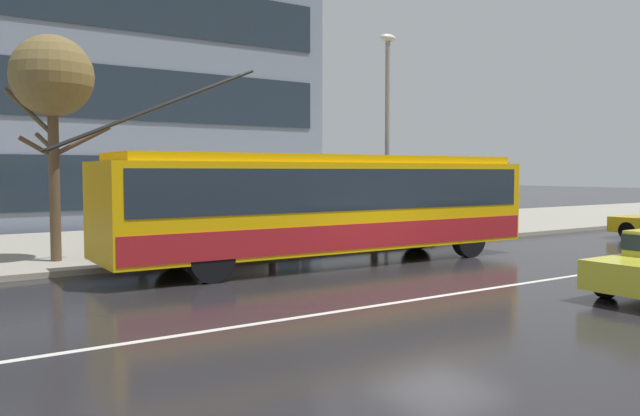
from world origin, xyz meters
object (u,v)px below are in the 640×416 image
at_px(pedestrian_walking_past, 197,218).
at_px(pedestrian_waiting_by_pole, 377,191).
at_px(trolleybus, 329,204).
at_px(pedestrian_approaching_curb, 273,193).
at_px(street_lamp, 387,119).
at_px(bus_shelter, 233,183).
at_px(pedestrian_at_shelter, 144,195).
at_px(street_tree_bare, 52,80).

xyz_separation_m(pedestrian_walking_past, pedestrian_waiting_by_pole, (6.41, -0.24, 0.65)).
height_order(trolleybus, pedestrian_approaching_curb, trolleybus).
distance_m(trolleybus, street_lamp, 5.59).
bearing_deg(pedestrian_approaching_curb, bus_shelter, 103.49).
xyz_separation_m(pedestrian_at_shelter, pedestrian_walking_past, (1.35, -0.56, -0.67)).
relative_size(pedestrian_walking_past, pedestrian_waiting_by_pole, 0.80).
height_order(pedestrian_walking_past, street_lamp, street_lamp).
height_order(bus_shelter, street_tree_bare, street_tree_bare).
relative_size(pedestrian_waiting_by_pole, street_tree_bare, 0.35).
relative_size(bus_shelter, street_tree_bare, 0.68).
bearing_deg(trolleybus, bus_shelter, 102.54).
height_order(pedestrian_at_shelter, pedestrian_walking_past, pedestrian_at_shelter).
distance_m(pedestrian_waiting_by_pole, street_lamp, 2.46).
distance_m(bus_shelter, street_tree_bare, 5.84).
height_order(pedestrian_at_shelter, street_lamp, street_lamp).
distance_m(pedestrian_walking_past, pedestrian_waiting_by_pole, 6.45).
xyz_separation_m(trolleybus, street_tree_bare, (-6.05, 3.40, 3.12)).
height_order(pedestrian_approaching_curb, street_tree_bare, street_tree_bare).
xyz_separation_m(pedestrian_waiting_by_pole, street_lamp, (-0.02, -0.57, 2.39)).
xyz_separation_m(bus_shelter, pedestrian_at_shelter, (-2.69, 0.18, -0.32)).
relative_size(trolleybus, pedestrian_waiting_by_pole, 6.46).
relative_size(bus_shelter, pedestrian_at_shelter, 1.92).
bearing_deg(street_tree_bare, trolleybus, -29.33).
bearing_deg(pedestrian_waiting_by_pole, pedestrian_approaching_curb, -166.90).
bearing_deg(pedestrian_approaching_curb, street_lamp, 6.33).
height_order(street_lamp, street_tree_bare, street_lamp).
height_order(trolleybus, street_tree_bare, street_tree_bare).
bearing_deg(street_tree_bare, pedestrian_at_shelter, 14.05).
bearing_deg(street_tree_bare, bus_shelter, 4.95).
relative_size(bus_shelter, street_lamp, 0.57).
bearing_deg(bus_shelter, pedestrian_at_shelter, 176.24).
relative_size(trolleybus, pedestrian_approaching_curb, 6.28).
bearing_deg(pedestrian_approaching_curb, trolleybus, -78.23).
bearing_deg(bus_shelter, street_lamp, -13.34).
height_order(pedestrian_walking_past, street_tree_bare, street_tree_bare).
bearing_deg(bus_shelter, pedestrian_approaching_curb, -76.51).
xyz_separation_m(bus_shelter, street_lamp, (5.05, -1.20, 2.07)).
xyz_separation_m(pedestrian_at_shelter, street_lamp, (7.74, -1.37, 2.38)).
bearing_deg(pedestrian_at_shelter, pedestrian_waiting_by_pole, -5.92).
height_order(pedestrian_approaching_curb, pedestrian_walking_past, pedestrian_approaching_curb).
height_order(bus_shelter, pedestrian_at_shelter, bus_shelter).
height_order(pedestrian_at_shelter, pedestrian_waiting_by_pole, pedestrian_at_shelter).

